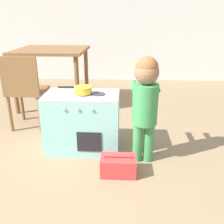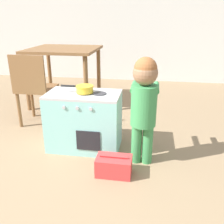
# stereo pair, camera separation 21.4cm
# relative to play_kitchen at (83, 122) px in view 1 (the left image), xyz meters

# --- Properties ---
(wall_back) EXTENTS (10.00, 0.06, 2.60)m
(wall_back) POSITION_rel_play_kitchen_xyz_m (-0.15, 2.75, 1.03)
(wall_back) COLOR silver
(wall_back) RESTS_ON ground_plane
(play_kitchen) EXTENTS (0.65, 0.39, 0.54)m
(play_kitchen) POSITION_rel_play_kitchen_xyz_m (0.00, 0.00, 0.00)
(play_kitchen) COLOR #8CD1CC
(play_kitchen) RESTS_ON ground_plane
(toy_pot) EXTENTS (0.29, 0.16, 0.06)m
(toy_pot) POSITION_rel_play_kitchen_xyz_m (0.01, 0.00, 0.31)
(toy_pot) COLOR yellow
(toy_pot) RESTS_ON play_kitchen
(child_figure) EXTENTS (0.23, 0.36, 0.89)m
(child_figure) POSITION_rel_play_kitchen_xyz_m (0.54, -0.18, 0.30)
(child_figure) COLOR #3D9351
(child_figure) RESTS_ON ground_plane
(toy_basket) EXTENTS (0.28, 0.17, 0.17)m
(toy_basket) POSITION_rel_play_kitchen_xyz_m (0.34, -0.40, -0.19)
(toy_basket) COLOR #D13838
(toy_basket) RESTS_ON ground_plane
(dining_table) EXTENTS (0.90, 0.87, 0.77)m
(dining_table) POSITION_rel_play_kitchen_xyz_m (-0.60, 1.23, 0.39)
(dining_table) COLOR brown
(dining_table) RESTS_ON ground_plane
(dining_chair_near) EXTENTS (0.38, 0.38, 0.80)m
(dining_chair_near) POSITION_rel_play_kitchen_xyz_m (-0.68, 0.43, 0.17)
(dining_chair_near) COLOR brown
(dining_chair_near) RESTS_ON ground_plane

